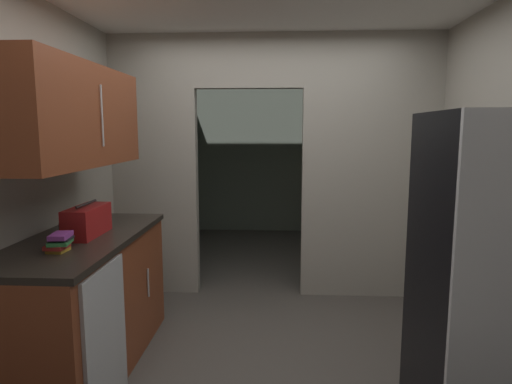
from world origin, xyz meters
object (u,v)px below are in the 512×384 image
(boombox, at_px, (87,221))
(dishwasher, at_px, (106,341))
(book_stack, at_px, (59,242))
(refrigerator, at_px, (501,284))

(boombox, bearing_deg, dishwasher, -58.71)
(book_stack, bearing_deg, dishwasher, -18.77)
(dishwasher, distance_m, book_stack, 0.63)
(refrigerator, relative_size, book_stack, 9.95)
(dishwasher, xyz_separation_m, book_stack, (-0.29, 0.10, 0.56))
(dishwasher, relative_size, boombox, 2.09)
(boombox, relative_size, book_stack, 2.41)
(boombox, distance_m, book_stack, 0.40)
(dishwasher, height_order, book_stack, book_stack)
(dishwasher, bearing_deg, book_stack, 161.23)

